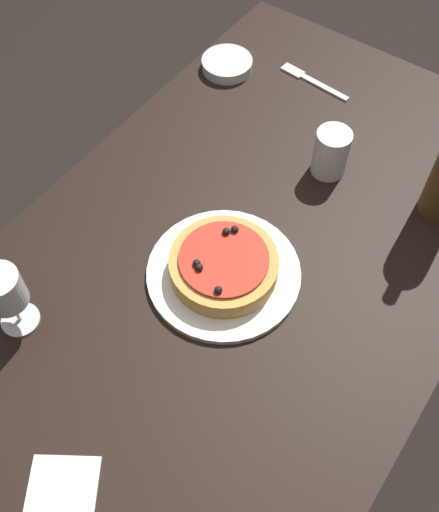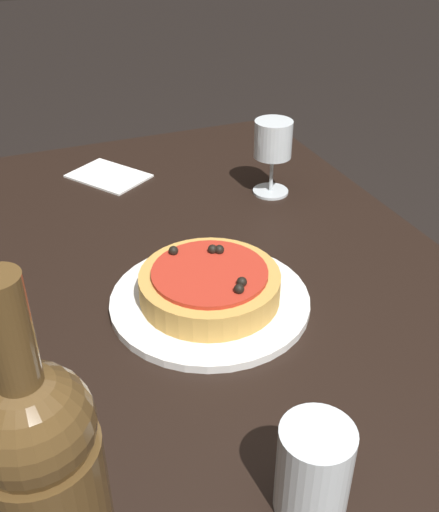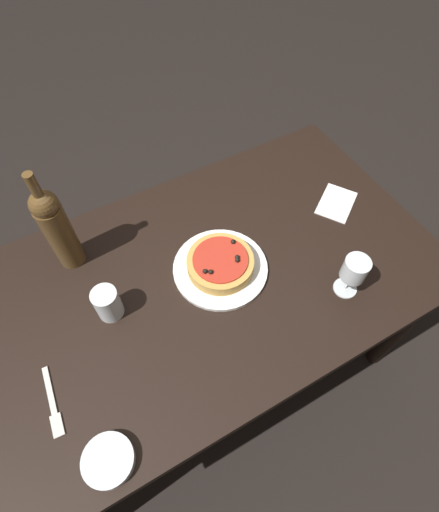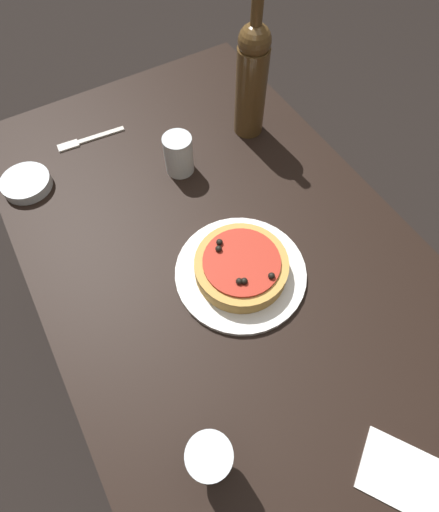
{
  "view_description": "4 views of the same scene",
  "coord_description": "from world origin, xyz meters",
  "px_view_note": "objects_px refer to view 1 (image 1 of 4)",
  "views": [
    {
      "loc": [
        -0.52,
        -0.33,
        1.65
      ],
      "look_at": [
        -0.06,
        -0.0,
        0.8
      ],
      "focal_mm": 42.0,
      "sensor_mm": 36.0,
      "label": 1
    },
    {
      "loc": [
        0.58,
        -0.24,
        1.24
      ],
      "look_at": [
        -0.11,
        0.04,
        0.75
      ],
      "focal_mm": 42.0,
      "sensor_mm": 36.0,
      "label": 2
    },
    {
      "loc": [
        0.26,
        0.55,
        1.73
      ],
      "look_at": [
        -0.06,
        -0.03,
        0.74
      ],
      "focal_mm": 28.0,
      "sensor_mm": 36.0,
      "label": 3
    },
    {
      "loc": [
        -0.37,
        0.24,
        1.48
      ],
      "look_at": [
        -0.02,
        0.04,
        0.79
      ],
      "focal_mm": 28.0,
      "sensor_mm": 36.0,
      "label": 4
    }
  ],
  "objects_px": {
    "wine_glass": "(4,292)",
    "fork": "(310,80)",
    "dinner_plate": "(224,274)",
    "side_bowl": "(227,64)",
    "dining_table": "(237,282)",
    "water_cup": "(331,153)",
    "pizza": "(224,265)"
  },
  "relations": [
    {
      "from": "pizza",
      "to": "dining_table",
      "type": "bearing_deg",
      "value": 1.96
    },
    {
      "from": "dining_table",
      "to": "dinner_plate",
      "type": "relative_size",
      "value": 4.94
    },
    {
      "from": "dining_table",
      "to": "fork",
      "type": "xyz_separation_m",
      "value": [
        0.5,
        0.14,
        0.09
      ]
    },
    {
      "from": "pizza",
      "to": "side_bowl",
      "type": "xyz_separation_m",
      "value": [
        0.47,
        0.33,
        -0.02
      ]
    },
    {
      "from": "water_cup",
      "to": "side_bowl",
      "type": "bearing_deg",
      "value": 68.54
    },
    {
      "from": "dinner_plate",
      "to": "fork",
      "type": "bearing_deg",
      "value": 14.76
    },
    {
      "from": "water_cup",
      "to": "fork",
      "type": "distance_m",
      "value": 0.28
    },
    {
      "from": "water_cup",
      "to": "fork",
      "type": "relative_size",
      "value": 0.56
    },
    {
      "from": "dinner_plate",
      "to": "wine_glass",
      "type": "relative_size",
      "value": 1.99
    },
    {
      "from": "dinner_plate",
      "to": "wine_glass",
      "type": "distance_m",
      "value": 0.38
    },
    {
      "from": "pizza",
      "to": "water_cup",
      "type": "distance_m",
      "value": 0.33
    },
    {
      "from": "side_bowl",
      "to": "fork",
      "type": "distance_m",
      "value": 0.2
    },
    {
      "from": "wine_glass",
      "to": "pizza",
      "type": "bearing_deg",
      "value": -39.82
    },
    {
      "from": "dinner_plate",
      "to": "side_bowl",
      "type": "relative_size",
      "value": 2.36
    },
    {
      "from": "side_bowl",
      "to": "wine_glass",
      "type": "bearing_deg",
      "value": -173.1
    },
    {
      "from": "wine_glass",
      "to": "fork",
      "type": "height_order",
      "value": "wine_glass"
    },
    {
      "from": "side_bowl",
      "to": "fork",
      "type": "bearing_deg",
      "value": -67.01
    },
    {
      "from": "dinner_plate",
      "to": "side_bowl",
      "type": "xyz_separation_m",
      "value": [
        0.47,
        0.33,
        0.01
      ]
    },
    {
      "from": "dining_table",
      "to": "pizza",
      "type": "height_order",
      "value": "pizza"
    },
    {
      "from": "dining_table",
      "to": "side_bowl",
      "type": "distance_m",
      "value": 0.54
    },
    {
      "from": "dining_table",
      "to": "fork",
      "type": "bearing_deg",
      "value": 15.88
    },
    {
      "from": "pizza",
      "to": "fork",
      "type": "xyz_separation_m",
      "value": [
        0.55,
        0.14,
        -0.03
      ]
    },
    {
      "from": "dining_table",
      "to": "pizza",
      "type": "xyz_separation_m",
      "value": [
        -0.05,
        -0.0,
        0.12
      ]
    },
    {
      "from": "pizza",
      "to": "side_bowl",
      "type": "bearing_deg",
      "value": 34.72
    },
    {
      "from": "dinner_plate",
      "to": "wine_glass",
      "type": "xyz_separation_m",
      "value": [
        -0.28,
        0.24,
        0.09
      ]
    },
    {
      "from": "dining_table",
      "to": "dinner_plate",
      "type": "bearing_deg",
      "value": -177.88
    },
    {
      "from": "dinner_plate",
      "to": "fork",
      "type": "xyz_separation_m",
      "value": [
        0.55,
        0.14,
        -0.0
      ]
    },
    {
      "from": "water_cup",
      "to": "fork",
      "type": "bearing_deg",
      "value": 38.14
    },
    {
      "from": "water_cup",
      "to": "dining_table",
      "type": "bearing_deg",
      "value": 174.77
    },
    {
      "from": "dining_table",
      "to": "water_cup",
      "type": "bearing_deg",
      "value": -5.23
    },
    {
      "from": "dining_table",
      "to": "wine_glass",
      "type": "xyz_separation_m",
      "value": [
        -0.33,
        0.23,
        0.19
      ]
    },
    {
      "from": "dining_table",
      "to": "fork",
      "type": "relative_size",
      "value": 7.66
    }
  ]
}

